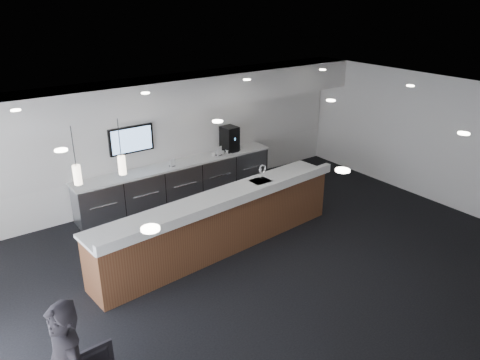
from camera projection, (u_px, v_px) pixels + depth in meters
ground at (274, 265)px, 8.77m from camera, size 10.00×10.00×0.00m
ceiling at (279, 108)px, 7.62m from camera, size 10.00×8.00×0.02m
back_wall at (169, 137)px, 11.20m from camera, size 10.00×0.02×3.00m
right_wall at (441, 142)px, 10.90m from camera, size 0.02×8.00×3.00m
soffit_bulkhead at (176, 93)px, 10.42m from camera, size 10.00×0.90×0.70m
alcove_panel at (170, 134)px, 11.14m from camera, size 9.80×0.06×1.40m
back_credenza at (179, 181)px, 11.32m from camera, size 5.06×0.66×0.95m
wall_tv at (131, 140)px, 10.53m from camera, size 1.05×0.08×0.62m
pendant_left at (125, 167)px, 7.21m from camera, size 0.12×0.12×0.30m
pendant_right at (80, 177)px, 6.84m from camera, size 0.12×0.12×0.30m
ceiling_can_lights at (279, 110)px, 7.64m from camera, size 7.00×5.00×0.02m
service_counter at (220, 222)px, 9.13m from camera, size 5.48×1.35×1.49m
coffee_machine at (230, 139)px, 11.89m from camera, size 0.39×0.50×0.63m
info_sign_left at (172, 163)px, 10.89m from camera, size 0.14×0.06×0.19m
info_sign_right at (219, 151)px, 11.60m from camera, size 0.17×0.07×0.23m
cup_0 at (241, 148)px, 12.03m from camera, size 0.09×0.09×0.08m
cup_1 at (236, 149)px, 11.96m from camera, size 0.13×0.13×0.08m
cup_2 at (232, 150)px, 11.88m from camera, size 0.11×0.11×0.08m
cup_3 at (227, 151)px, 11.81m from camera, size 0.12×0.12×0.08m
cup_4 at (223, 152)px, 11.73m from camera, size 0.12×0.12×0.08m
cup_5 at (218, 154)px, 11.65m from camera, size 0.10×0.10×0.08m
cup_6 at (213, 155)px, 11.58m from camera, size 0.13×0.13×0.08m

